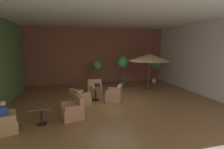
# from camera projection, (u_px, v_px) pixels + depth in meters

# --- Properties ---
(ground_plane) EXTENTS (10.45, 9.25, 0.02)m
(ground_plane) POSITION_uv_depth(u_px,v_px,m) (114.00, 101.00, 8.91)
(ground_plane) COLOR brown
(wall_back_brick) EXTENTS (10.45, 0.08, 4.12)m
(wall_back_brick) POSITION_uv_depth(u_px,v_px,m) (98.00, 56.00, 12.94)
(wall_back_brick) COLOR brown
(wall_back_brick) RESTS_ON ground_plane
(wall_right_plain) EXTENTS (0.08, 9.25, 4.12)m
(wall_right_plain) POSITION_uv_depth(u_px,v_px,m) (202.00, 59.00, 9.83)
(wall_right_plain) COLOR silver
(wall_right_plain) RESTS_ON ground_plane
(ceiling_slab) EXTENTS (10.45, 9.25, 0.06)m
(ceiling_slab) POSITION_uv_depth(u_px,v_px,m) (114.00, 18.00, 8.21)
(ceiling_slab) COLOR silver
(ceiling_slab) RESTS_ON wall_back_brick
(cafe_table_front_left) EXTENTS (0.73, 0.73, 0.69)m
(cafe_table_front_left) POSITION_uv_depth(u_px,v_px,m) (96.00, 90.00, 8.98)
(cafe_table_front_left) COLOR black
(cafe_table_front_left) RESTS_ON ground_plane
(armchair_front_left_north) EXTENTS (1.06, 1.05, 0.80)m
(armchair_front_left_north) POSITION_uv_depth(u_px,v_px,m) (80.00, 99.00, 8.31)
(armchair_front_left_north) COLOR tan
(armchair_front_left_north) RESTS_ON ground_plane
(armchair_front_left_east) EXTENTS (1.01, 1.02, 0.83)m
(armchair_front_left_east) POSITION_uv_depth(u_px,v_px,m) (115.00, 95.00, 8.84)
(armchair_front_left_east) COLOR tan
(armchair_front_left_east) RESTS_ON ground_plane
(armchair_front_left_south) EXTENTS (0.88, 0.85, 0.86)m
(armchair_front_left_south) POSITION_uv_depth(u_px,v_px,m) (95.00, 89.00, 10.00)
(armchair_front_left_south) COLOR tan
(armchair_front_left_south) RESTS_ON ground_plane
(cafe_table_front_right) EXTENTS (0.75, 0.75, 0.69)m
(cafe_table_front_right) POSITION_uv_depth(u_px,v_px,m) (41.00, 110.00, 6.19)
(cafe_table_front_right) COLOR black
(cafe_table_front_right) RESTS_ON ground_plane
(armchair_front_right_north) EXTENTS (0.92, 0.93, 0.81)m
(armchair_front_right_north) POSITION_uv_depth(u_px,v_px,m) (4.00, 123.00, 5.65)
(armchair_front_right_north) COLOR tan
(armchair_front_right_north) RESTS_ON ground_plane
(armchair_front_right_east) EXTENTS (0.92, 0.91, 0.88)m
(armchair_front_right_east) POSITION_uv_depth(u_px,v_px,m) (73.00, 110.00, 6.76)
(armchair_front_right_east) COLOR #AE785A
(armchair_front_right_east) RESTS_ON ground_plane
(patio_umbrella_tall_red) EXTENTS (2.66, 2.66, 2.32)m
(patio_umbrella_tall_red) POSITION_uv_depth(u_px,v_px,m) (149.00, 57.00, 10.82)
(patio_umbrella_tall_red) COLOR #2D2D2D
(patio_umbrella_tall_red) RESTS_ON ground_plane
(potted_tree_left_corner) EXTENTS (0.68, 0.68, 1.86)m
(potted_tree_left_corner) POSITION_uv_depth(u_px,v_px,m) (97.00, 70.00, 11.67)
(potted_tree_left_corner) COLOR #A36745
(potted_tree_left_corner) RESTS_ON ground_plane
(potted_tree_mid_left) EXTENTS (0.77, 0.77, 2.12)m
(potted_tree_mid_left) POSITION_uv_depth(u_px,v_px,m) (123.00, 65.00, 11.71)
(potted_tree_mid_left) COLOR #33352D
(potted_tree_mid_left) RESTS_ON ground_plane
(potted_tree_mid_right) EXTENTS (0.89, 0.89, 1.91)m
(potted_tree_mid_right) POSITION_uv_depth(u_px,v_px,m) (155.00, 64.00, 13.13)
(potted_tree_mid_right) COLOR beige
(potted_tree_mid_right) RESTS_ON ground_plane
(patron_blue_shirt) EXTENTS (0.31, 0.40, 0.65)m
(patron_blue_shirt) POSITION_uv_depth(u_px,v_px,m) (4.00, 112.00, 5.60)
(patron_blue_shirt) COLOR #2D3D95
(patron_blue_shirt) RESTS_ON ground_plane
(iced_drink_cup) EXTENTS (0.08, 0.08, 0.11)m
(iced_drink_cup) POSITION_uv_depth(u_px,v_px,m) (94.00, 87.00, 8.80)
(iced_drink_cup) COLOR white
(iced_drink_cup) RESTS_ON cafe_table_front_left
(open_laptop) EXTENTS (0.32, 0.24, 0.20)m
(open_laptop) POSITION_uv_depth(u_px,v_px,m) (97.00, 86.00, 9.03)
(open_laptop) COLOR #9EA0A5
(open_laptop) RESTS_ON cafe_table_front_left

